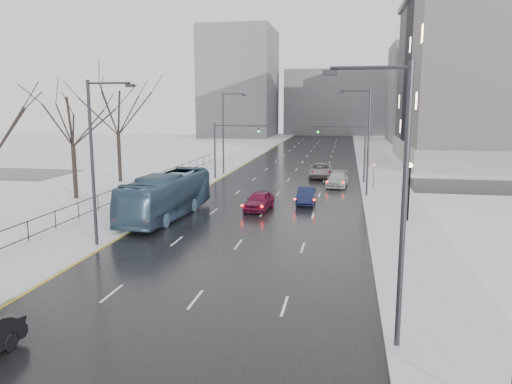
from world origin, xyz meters
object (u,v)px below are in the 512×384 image
Objects in this scene: tree_park_e at (121,183)px; sedan_right_far at (337,179)px; streetlight_l_near at (95,156)px; mast_signal_right at (355,146)px; sedan_center_near at (259,201)px; sedan_right_cross at (321,170)px; lamppost_r_mid at (409,183)px; streetlight_r_near at (397,194)px; tree_park_d at (77,199)px; streetlight_l_far at (225,129)px; streetlight_r_mid at (366,137)px; bus at (167,196)px; no_uturn_sign at (374,168)px; sedan_right_near at (306,196)px; mast_signal_left at (224,144)px.

tree_park_e is 23.83m from sedan_right_far.
mast_signal_right is (15.49, 28.00, -1.51)m from streetlight_l_near.
sedan_right_cross is (4.00, 19.50, 0.05)m from sedan_center_near.
sedan_right_cross is at bearing 108.95° from lamppost_r_mid.
streetlight_l_near is (-16.33, 10.00, 0.00)m from streetlight_r_near.
sedan_right_cross is (-7.50, 21.85, -2.09)m from lamppost_r_mid.
tree_park_d is 35.80m from streetlight_r_near.
mast_signal_right is (-0.84, 38.00, -1.51)m from streetlight_r_near.
lamppost_r_mid is at bearing -48.94° from streetlight_l_far.
mast_signal_right is at bearing 29.12° from tree_park_d.
lamppost_r_mid is (2.83, -10.00, -2.67)m from streetlight_r_mid.
bus is 2.38× the size of sedan_right_far.
tree_park_d is at bearing 137.25° from streetlight_r_near.
tree_park_d is 28.88m from no_uturn_sign.
lamppost_r_mid is 16.58m from sedan_right_far.
streetlight_l_far is at bearing 176.46° from sedan_right_cross.
sedan_right_near is (-4.23, -12.46, -3.37)m from mast_signal_right.
tree_park_e is at bearing -141.43° from streetlight_l_far.
streetlight_l_near is at bearing -126.28° from sedan_right_near.
bus reaches higher than no_uturn_sign.
mast_signal_left is at bearing 118.92° from sedan_center_near.
streetlight_l_near is 1.54× the size of mast_signal_right.
tree_park_d is 27.80m from sedan_right_cross.
tree_park_d is 2.94× the size of sedan_right_near.
sedan_right_near is (-6.10, -8.46, -1.56)m from no_uturn_sign.
streetlight_l_far is at bearing 165.52° from mast_signal_right.
tree_park_d is 2.12× the size of sedan_right_cross.
tree_park_d is at bearing 124.53° from streetlight_l_near.
no_uturn_sign is (17.37, 24.00, -3.32)m from streetlight_l_near.
sedan_center_near is at bearing -109.92° from sedan_right_far.
streetlight_r_near is at bearing -79.12° from sedan_right_near.
tree_park_e reaches higher than sedan_right_near.
tree_park_e is at bearing 171.37° from streetlight_r_mid.
mast_signal_right is at bearing 96.00° from streetlight_r_mid.
streetlight_r_mid reaches higher than sedan_right_far.
streetlight_r_near is at bearing -68.75° from streetlight_l_far.
streetlight_l_near is 9.36m from bus.
lamppost_r_mid is 11.93m from sedan_center_near.
streetlight_l_far reaches higher than bus.
lamppost_r_mid is at bearing -82.67° from no_uturn_sign.
streetlight_r_near is at bearing -63.45° from sedan_center_near.
streetlight_l_far is 2.35× the size of sedan_right_near.
mast_signal_left is at bearing 173.91° from sedan_right_far.
sedan_right_cross is (-4.67, 11.85, -4.76)m from streetlight_r_mid.
tree_park_e is 2.08× the size of mast_signal_right.
tree_park_d is 10.01m from tree_park_e.
sedan_right_far is at bearing -125.29° from mast_signal_right.
bus is 12.39m from sedan_right_near.
bus is 2.83× the size of sedan_right_near.
streetlight_l_near is at bearing -112.91° from sedan_right_cross.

